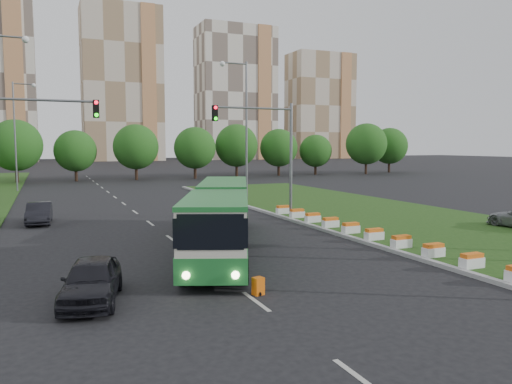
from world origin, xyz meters
name	(u,v)px	position (x,y,z in m)	size (l,w,h in m)	color
ground	(265,256)	(0.00, 0.00, 0.00)	(360.00, 360.00, 0.00)	black
grass_median	(386,217)	(13.00, 8.00, 0.07)	(14.00, 60.00, 0.15)	#1B4012
median_kerb	(300,222)	(6.05, 8.00, 0.09)	(0.30, 60.00, 0.18)	#9C9C9C
lane_markings	(131,209)	(-3.00, 20.00, 0.00)	(0.20, 100.00, 0.01)	#ABABA4
flower_planters	(362,231)	(6.70, 1.90, 0.45)	(1.10, 20.30, 0.60)	white
traffic_mast_median	(270,142)	(4.78, 10.00, 5.35)	(5.76, 0.32, 8.00)	slate
traffic_mast_left	(22,142)	(-10.38, 9.00, 5.35)	(5.76, 0.32, 8.00)	slate
street_lamps	(155,131)	(-3.00, 10.00, 6.00)	(36.00, 60.00, 12.00)	slate
tree_line	(180,149)	(10.00, 55.00, 4.50)	(120.00, 8.00, 9.00)	#1B4F15
apartment_tower_ceast	(122,85)	(15.00, 150.00, 25.00)	(25.00, 15.00, 50.00)	beige
apartment_tower_east	(236,94)	(55.00, 150.00, 23.50)	(27.00, 15.00, 47.00)	beige
midrise_east	(320,107)	(90.00, 150.00, 20.00)	(24.00, 14.00, 40.00)	beige
articulated_bus	(216,216)	(-1.50, 2.72, 1.64)	(2.54, 16.31, 2.69)	beige
car_left_near	(92,280)	(-8.00, -3.93, 0.73)	(1.73, 4.29, 1.46)	black
car_left_far	(39,213)	(-9.75, 14.64, 0.70)	(1.48, 4.23, 1.39)	black
pedestrian	(222,259)	(-3.30, -3.49, 0.91)	(0.67, 0.44, 1.83)	gray
shopping_trolley	(258,286)	(-2.64, -5.36, 0.30)	(0.36, 0.38, 0.61)	#E25E0B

